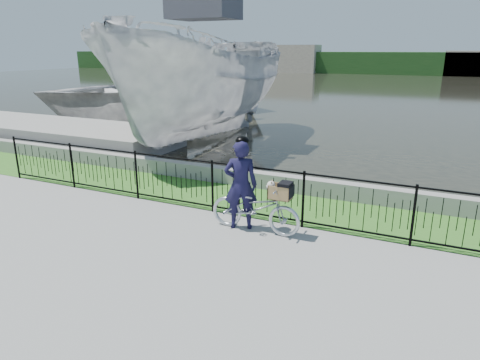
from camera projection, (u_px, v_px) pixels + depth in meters
The scene contains 13 objects.
ground at pixel (220, 250), 7.47m from camera, with size 120.00×120.00×0.00m, color gray.
grass_strip at pixel (273, 204), 9.72m from camera, with size 60.00×2.00×0.01m, color #366F22.
water at pixel (400, 91), 36.07m from camera, with size 120.00×120.00×0.00m, color black.
quay_wall at pixel (287, 183), 10.53m from camera, with size 60.00×0.30×0.40m, color gray.
fence at pixel (256, 193), 8.69m from camera, with size 14.00×0.06×1.15m, color black, non-canonical shape.
far_treeline at pixel (420, 63), 59.04m from camera, with size 120.00×6.00×3.00m, color #21471B.
far_building_left at pixel (292, 59), 64.42m from camera, with size 8.00×4.00×4.00m, color #A59884.
far_building_right at pixel (470, 64), 55.29m from camera, with size 6.00×3.00×3.20m, color #A59884.
dock at pixel (53, 132), 16.17m from camera, with size 10.00×3.00×0.70m, color gray.
bicycle_rig at pixel (256, 207), 8.13m from camera, with size 1.80×0.63×1.08m.
cyclist at pixel (241, 184), 8.18m from camera, with size 0.75×0.62×1.82m.
boat_near at pixel (205, 85), 15.17m from camera, with size 4.35×10.82×5.93m.
boat_far at pixel (154, 92), 22.50m from camera, with size 13.41×14.28×2.41m.
Camera 1 is at (3.18, -6.00, 3.36)m, focal length 32.00 mm.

